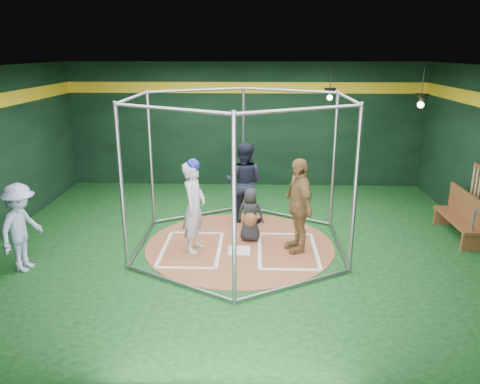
{
  "coord_description": "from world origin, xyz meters",
  "views": [
    {
      "loc": [
        0.32,
        -8.76,
        3.79
      ],
      "look_at": [
        0.0,
        0.1,
        1.1
      ],
      "focal_mm": 35.0,
      "sensor_mm": 36.0,
      "label": 1
    }
  ],
  "objects_px": {
    "batter_figure": "(194,206)",
    "dugout_bench": "(461,214)",
    "umpire": "(244,182)",
    "visitor_leopard": "(298,205)"
  },
  "relations": [
    {
      "from": "batter_figure",
      "to": "umpire",
      "type": "distance_m",
      "value": 1.94
    },
    {
      "from": "visitor_leopard",
      "to": "umpire",
      "type": "distance_m",
      "value": 1.96
    },
    {
      "from": "batter_figure",
      "to": "dugout_bench",
      "type": "relative_size",
      "value": 1.11
    },
    {
      "from": "visitor_leopard",
      "to": "dugout_bench",
      "type": "distance_m",
      "value": 3.61
    },
    {
      "from": "batter_figure",
      "to": "dugout_bench",
      "type": "height_order",
      "value": "batter_figure"
    },
    {
      "from": "batter_figure",
      "to": "visitor_leopard",
      "type": "xyz_separation_m",
      "value": [
        2.01,
        0.08,
        0.01
      ]
    },
    {
      "from": "visitor_leopard",
      "to": "dugout_bench",
      "type": "bearing_deg",
      "value": 86.04
    },
    {
      "from": "visitor_leopard",
      "to": "umpire",
      "type": "bearing_deg",
      "value": -163.48
    },
    {
      "from": "batter_figure",
      "to": "dugout_bench",
      "type": "distance_m",
      "value": 5.59
    },
    {
      "from": "batter_figure",
      "to": "umpire",
      "type": "height_order",
      "value": "batter_figure"
    }
  ]
}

